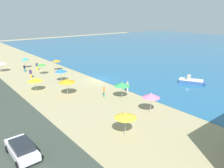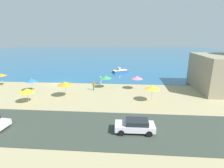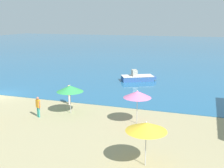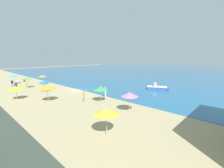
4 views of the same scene
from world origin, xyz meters
TOP-DOWN VIEW (x-y plane):
  - ground_plane at (0.00, 0.00)m, footprint 160.00×160.00m
  - beach_umbrella_0 at (-9.93, -6.79)m, footprint 1.80×1.80m
  - beach_umbrella_1 at (-3.37, -5.91)m, footprint 2.14×2.14m
  - beach_umbrella_2 at (-17.57, -12.44)m, footprint 2.24×2.24m
  - beach_umbrella_3 at (-1.12, -11.40)m, footprint 2.28×2.28m
  - beach_umbrella_4 at (9.70, -2.85)m, footprint 2.24×2.24m
  - beach_umbrella_5 at (15.58, -3.41)m, footprint 2.11×2.11m
  - beach_umbrella_6 at (-11.04, -3.07)m, footprint 1.87×1.87m
  - beach_umbrella_7 at (17.52, -9.40)m, footprint 2.23×2.23m
  - beach_umbrella_8 at (3.68, -8.39)m, footprint 2.49×2.49m
  - beach_umbrella_9 at (-17.77, -7.42)m, footprint 1.77×1.77m
  - bather_0 at (7.67, -4.57)m, footprint 0.52×0.36m
  - bather_1 at (-14.21, -6.18)m, footprint 0.25×0.57m
  - bather_2 at (-9.22, -9.31)m, footprint 0.40×0.45m
  - bather_3 at (-14.66, -8.71)m, footprint 0.29×0.56m
  - bather_4 at (8.41, -0.58)m, footprint 0.32×0.55m
  - parked_car_0 at (14.55, -18.50)m, footprint 4.14×1.90m
  - skiff_nearshore at (12.07, 11.23)m, footprint 4.51×3.42m

SIDE VIEW (x-z plane):
  - ground_plane at x=0.00m, z-range 0.00..0.00m
  - skiff_nearshore at x=12.07m, z-range -0.26..1.17m
  - parked_car_0 at x=14.55m, z-range 0.11..1.52m
  - bather_3 at x=-14.66m, z-range 0.10..1.72m
  - bather_0 at x=7.67m, z-range 0.10..1.81m
  - bather_2 at x=-9.22m, z-range 0.11..1.87m
  - bather_1 at x=-14.21m, z-range 0.11..1.92m
  - bather_4 at x=8.41m, z-range 0.12..1.95m
  - beach_umbrella_2 at x=-17.57m, z-range 0.82..3.00m
  - beach_umbrella_3 at x=-1.12m, z-range 0.81..3.09m
  - beach_umbrella_1 at x=-3.37m, z-range 0.89..3.29m
  - beach_umbrella_0 at x=-9.93m, z-range 0.93..3.31m
  - beach_umbrella_4 at x=9.70m, z-range 0.91..3.38m
  - beach_umbrella_9 at x=-17.77m, z-range 0.91..3.39m
  - beach_umbrella_7 at x=17.52m, z-range 0.97..3.51m
  - beach_umbrella_6 at x=-11.04m, z-range 1.00..3.53m
  - beach_umbrella_5 at x=15.58m, z-range 0.99..3.61m
  - beach_umbrella_8 at x=3.68m, z-range 1.00..3.63m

